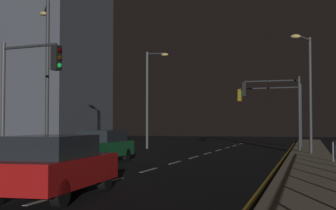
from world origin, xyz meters
TOP-DOWN VIEW (x-y plane):
  - ground_plane at (0.00, 17.50)m, footprint 112.00×112.00m
  - sidewalk_right at (6.28, 17.50)m, footprint 2.31×77.00m
  - lane_markings_center at (0.00, 21.00)m, footprint 0.14×50.00m
  - lane_edge_line at (4.88, 22.50)m, footprint 0.14×53.00m
  - car at (0.05, 9.24)m, footprint 2.06×4.49m
  - car_oncoming at (-3.38, 19.83)m, footprint 1.87×4.42m
  - traffic_light_near_right at (3.32, 37.78)m, footprint 5.14×0.90m
  - traffic_light_mid_right at (-4.38, 15.03)m, footprint 2.92×0.65m
  - traffic_light_far_left at (3.91, 31.27)m, footprint 3.93×0.40m
  - street_lamp_corner at (6.19, 28.03)m, footprint 1.15×2.29m
  - street_lamp_far_end at (-6.14, 19.52)m, footprint 1.42×1.76m
  - street_lamp_mid_block at (-5.38, 33.55)m, footprint 1.76×0.36m
  - building_distant at (-23.73, 42.52)m, footprint 18.07×12.25m

SIDE VIEW (x-z plane):
  - ground_plane at x=0.00m, z-range 0.00..0.00m
  - lane_edge_line at x=4.88m, z-range 0.00..0.01m
  - lane_markings_center at x=0.00m, z-range 0.00..0.01m
  - sidewalk_right at x=6.28m, z-range 0.00..0.14m
  - car at x=0.05m, z-range 0.04..1.61m
  - car_oncoming at x=-3.38m, z-range 0.04..1.61m
  - traffic_light_far_left at x=3.91m, z-range 1.15..6.00m
  - traffic_light_mid_right at x=-4.38m, z-range 1.01..6.17m
  - traffic_light_near_right at x=3.32m, z-range 1.21..6.07m
  - street_lamp_corner at x=6.19m, z-range 0.91..7.82m
  - street_lamp_mid_block at x=-5.38m, z-range 0.72..8.13m
  - street_lamp_far_end at x=-6.14m, z-range 0.77..8.67m
  - building_distant at x=-23.73m, z-range 0.00..20.64m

